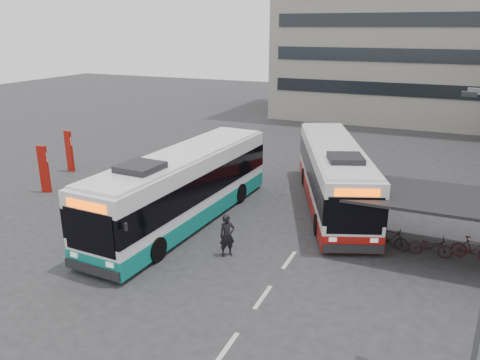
% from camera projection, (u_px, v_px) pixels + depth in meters
% --- Properties ---
extents(ground, '(120.00, 120.00, 0.00)m').
position_uv_depth(ground, '(233.00, 249.00, 19.95)').
color(ground, '#28282B').
rests_on(ground, ground).
extents(bike_shelter, '(10.00, 4.00, 2.54)m').
position_uv_depth(bike_shelter, '(454.00, 224.00, 18.89)').
color(bike_shelter, '#595B60').
rests_on(bike_shelter, ground).
extents(road_markings, '(0.15, 7.60, 0.01)m').
position_uv_depth(road_markings, '(263.00, 297.00, 16.39)').
color(road_markings, beige).
rests_on(road_markings, ground).
extents(bus_main, '(6.66, 12.06, 3.53)m').
position_uv_depth(bus_main, '(334.00, 176.00, 24.35)').
color(bus_main, white).
rests_on(bus_main, ground).
extents(bus_teal, '(3.37, 12.63, 3.70)m').
position_uv_depth(bus_teal, '(184.00, 188.00, 22.30)').
color(bus_teal, white).
rests_on(bus_teal, ground).
extents(pedestrian, '(0.76, 0.76, 1.79)m').
position_uv_depth(pedestrian, '(227.00, 235.00, 19.14)').
color(pedestrian, black).
rests_on(pedestrian, ground).
extents(sign_totem_mid, '(0.59, 0.27, 2.73)m').
position_uv_depth(sign_totem_mid, '(44.00, 168.00, 26.39)').
color(sign_totem_mid, '#981209').
rests_on(sign_totem_mid, ground).
extents(sign_totem_north, '(0.58, 0.26, 2.69)m').
position_uv_depth(sign_totem_north, '(69.00, 151.00, 30.26)').
color(sign_totem_north, '#981209').
rests_on(sign_totem_north, ground).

